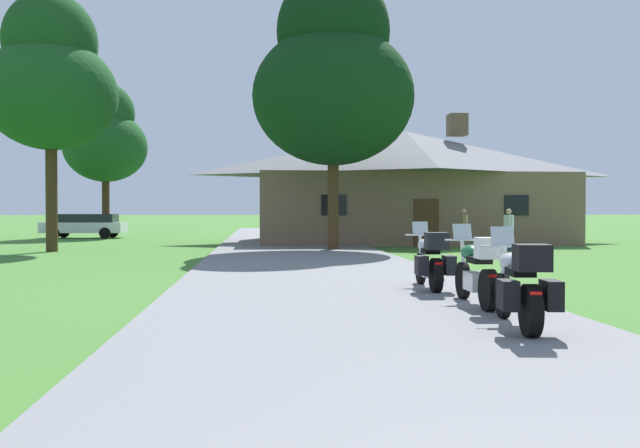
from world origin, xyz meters
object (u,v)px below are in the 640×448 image
Objects in this scene: motorcycle_silver_nearest_to_camera at (521,287)px; tree_left_near at (51,79)px; motorcycle_green_second_in_row at (478,271)px; tree_left_far at (105,137)px; bystander_white_shirt_beside_signpost at (509,227)px; bystander_tan_shirt_near_lodge at (464,226)px; parked_white_suv_far_left at (85,225)px; tree_by_lodge_front at (333,77)px; motorcycle_silver_farthest_in_row at (431,261)px.

tree_left_near is at bearing 128.71° from motorcycle_silver_nearest_to_camera.
tree_left_far is at bearing 113.84° from motorcycle_green_second_in_row.
motorcycle_silver_nearest_to_camera is 2.18m from motorcycle_green_second_in_row.
bystander_white_shirt_beside_signpost is (6.35, 15.46, 0.31)m from motorcycle_green_second_in_row.
bystander_white_shirt_beside_signpost is (1.26, -1.83, 0.00)m from bystander_tan_shirt_near_lodge.
bystander_tan_shirt_near_lodge is 2.22m from bystander_white_shirt_beside_signpost.
parked_white_suv_far_left is (-13.41, 31.90, 0.17)m from motorcycle_silver_nearest_to_camera.
bystander_tan_shirt_near_lodge is 23.00m from tree_left_far.
motorcycle_silver_nearest_to_camera is 20.16m from bystander_tan_shirt_near_lodge.
bystander_tan_shirt_near_lodge is at bearing 9.64° from tree_by_lodge_front.
tree_left_far reaches higher than motorcycle_green_second_in_row.
motorcycle_green_second_in_row is at bearing -153.35° from parked_white_suv_far_left.
bystander_white_shirt_beside_signpost is 9.16m from tree_by_lodge_front.
tree_left_near is at bearing -169.02° from parked_white_suv_far_left.
bystander_tan_shirt_near_lodge reaches higher than motorcycle_silver_farthest_in_row.
tree_by_lodge_front is 2.38× the size of parked_white_suv_far_left.
motorcycle_silver_nearest_to_camera is 1.25× the size of bystander_tan_shirt_near_lodge.
tree_left_far is at bearing 118.06° from motorcycle_silver_nearest_to_camera.
parked_white_suv_far_left is (-13.56, 29.73, 0.16)m from motorcycle_green_second_in_row.
bystander_tan_shirt_near_lodge is at bearing 72.90° from motorcycle_silver_farthest_in_row.
bystander_tan_shirt_near_lodge is 17.57m from tree_left_near.
bystander_white_shirt_beside_signpost is 24.50m from parked_white_suv_far_left.
tree_left_near is (-11.34, 18.65, 6.05)m from motorcycle_silver_nearest_to_camera.
tree_left_far is (-17.76, 13.71, 5.06)m from bystander_tan_shirt_near_lodge.
tree_by_lodge_front is 1.20× the size of tree_left_far.
bystander_white_shirt_beside_signpost reaches higher than motorcycle_silver_nearest_to_camera.
motorcycle_silver_nearest_to_camera is 1.00× the size of motorcycle_silver_farthest_in_row.
bystander_white_shirt_beside_signpost reaches higher than motorcycle_green_second_in_row.
tree_by_lodge_front is at bearing 98.61° from motorcycle_silver_nearest_to_camera.
bystander_tan_shirt_near_lodge is 1.00× the size of bystander_white_shirt_beside_signpost.
motorcycle_green_second_in_row is at bearing -88.08° from tree_by_lodge_front.
tree_by_lodge_front is (-0.55, 16.33, 6.28)m from motorcycle_green_second_in_row.
tree_left_near reaches higher than motorcycle_silver_nearest_to_camera.
tree_left_far is (-12.67, 31.00, 5.37)m from motorcycle_green_second_in_row.
tree_left_near is (-16.59, -0.81, 5.73)m from bystander_tan_shirt_near_lodge.
bystander_tan_shirt_near_lodge is 0.36× the size of parked_white_suv_far_left.
bystander_white_shirt_beside_signpost is at bearing -154.49° from bystander_tan_shirt_near_lodge.
parked_white_suv_far_left is (-18.66, 12.44, -0.15)m from bystander_tan_shirt_near_lodge.
parked_white_suv_far_left is at bearing 120.20° from motorcycle_silver_nearest_to_camera.
bystander_tan_shirt_near_lodge is (5.27, 14.96, 0.32)m from motorcycle_silver_farthest_in_row.
motorcycle_green_second_in_row is at bearing -67.77° from tree_left_far.
motorcycle_green_second_in_row is 16.72m from bystander_white_shirt_beside_signpost.
tree_left_far is 5.44m from parked_white_suv_far_left.
tree_left_far reaches higher than motorcycle_silver_nearest_to_camera.
motorcycle_silver_nearest_to_camera is at bearing -92.52° from motorcycle_green_second_in_row.
bystander_white_shirt_beside_signpost is 18.78m from tree_left_near.
motorcycle_green_second_in_row is 1.25× the size of bystander_tan_shirt_near_lodge.
tree_left_near is at bearing 126.52° from motorcycle_green_second_in_row.
bystander_white_shirt_beside_signpost is (6.53, 13.14, 0.32)m from motorcycle_silver_farthest_in_row.
motorcycle_silver_farthest_in_row is 0.23× the size of tree_left_far.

